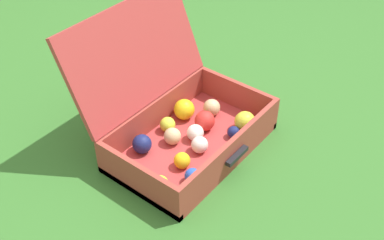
# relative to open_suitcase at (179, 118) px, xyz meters

# --- Properties ---
(ground_plane) EXTENTS (16.00, 16.00, 0.00)m
(ground_plane) POSITION_rel_open_suitcase_xyz_m (-0.01, -0.00, -0.11)
(ground_plane) COLOR #336B28
(open_suitcase) EXTENTS (0.59, 0.54, 0.48)m
(open_suitcase) POSITION_rel_open_suitcase_xyz_m (0.00, 0.00, 0.00)
(open_suitcase) COLOR #B23838
(open_suitcase) RESTS_ON ground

